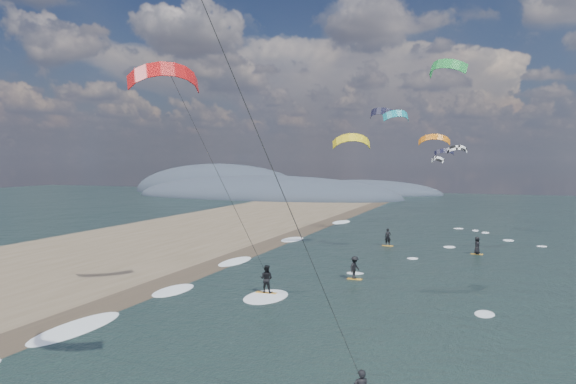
% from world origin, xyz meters
% --- Properties ---
extents(wet_sand_strip, '(3.00, 240.00, 0.00)m').
position_xyz_m(wet_sand_strip, '(-12.00, 10.00, 0.00)').
color(wet_sand_strip, '#382D23').
rests_on(wet_sand_strip, ground).
extents(coastal_hills, '(80.00, 41.00, 15.00)m').
position_xyz_m(coastal_hills, '(-44.84, 107.86, 0.00)').
color(coastal_hills, '#3D4756').
rests_on(coastal_hills, ground).
extents(kitesurfer_near_a, '(7.57, 8.30, 16.53)m').
position_xyz_m(kitesurfer_near_a, '(2.56, -3.46, 12.33)').
color(kitesurfer_near_a, gold).
rests_on(kitesurfer_near_a, ground).
extents(kitesurfer_near_b, '(7.18, 9.31, 14.86)m').
position_xyz_m(kitesurfer_near_b, '(-6.57, 12.07, 9.88)').
color(kitesurfer_near_b, gold).
rests_on(kitesurfer_near_b, ground).
extents(far_kitesurfers, '(9.75, 17.37, 1.78)m').
position_xyz_m(far_kitesurfers, '(2.39, 30.31, 0.86)').
color(far_kitesurfers, gold).
rests_on(far_kitesurfers, ground).
extents(bg_kite_field, '(15.21, 62.31, 8.95)m').
position_xyz_m(bg_kite_field, '(0.04, 57.77, 12.57)').
color(bg_kite_field, '#D83F8C').
rests_on(bg_kite_field, ground).
extents(shoreline_surf, '(2.40, 79.40, 0.11)m').
position_xyz_m(shoreline_surf, '(-10.80, 14.75, 0.00)').
color(shoreline_surf, white).
rests_on(shoreline_surf, ground).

